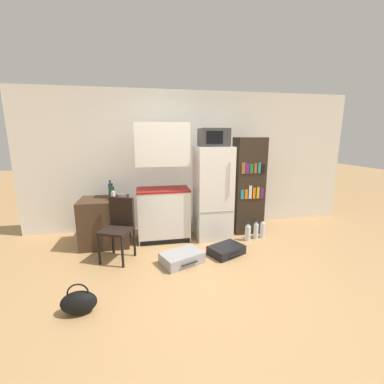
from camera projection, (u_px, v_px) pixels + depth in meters
ground_plane at (209, 275)px, 3.36m from camera, size 24.00×24.00×0.00m
wall_back at (194, 161)px, 5.04m from camera, size 6.40×0.10×2.61m
side_table at (105, 222)px, 4.25m from camera, size 0.77×0.61×0.78m
kitchen_hutch at (163, 188)px, 4.36m from camera, size 0.89×0.53×1.99m
refrigerator at (213, 193)px, 4.51m from camera, size 0.60×0.63×1.61m
microwave at (214, 137)px, 4.30m from camera, size 0.46×0.45×0.30m
bookshelf at (248, 186)px, 4.74m from camera, size 0.53×0.38×1.76m
bottle_green_tall at (112, 192)px, 4.21m from camera, size 0.08×0.08×0.24m
bottle_clear_short at (113, 196)px, 4.07m from camera, size 0.07×0.07×0.18m
bottle_blue_soda at (110, 190)px, 4.31m from camera, size 0.06×0.06×0.28m
bowl at (122, 195)px, 4.34m from camera, size 0.16×0.16×0.04m
chair at (119, 223)px, 3.74m from camera, size 0.53×0.53×0.91m
suitcase_large_flat at (182, 258)px, 3.66m from camera, size 0.67×0.56×0.16m
suitcase_small_flat at (226, 250)px, 3.94m from camera, size 0.61×0.54×0.14m
handbag at (79, 302)px, 2.62m from camera, size 0.36×0.20×0.33m
water_bottle_front at (256, 231)px, 4.53m from camera, size 0.08×0.08×0.34m
water_bottle_middle at (262, 230)px, 4.59m from camera, size 0.09×0.09×0.34m
water_bottle_back at (248, 233)px, 4.45m from camera, size 0.10×0.10×0.33m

